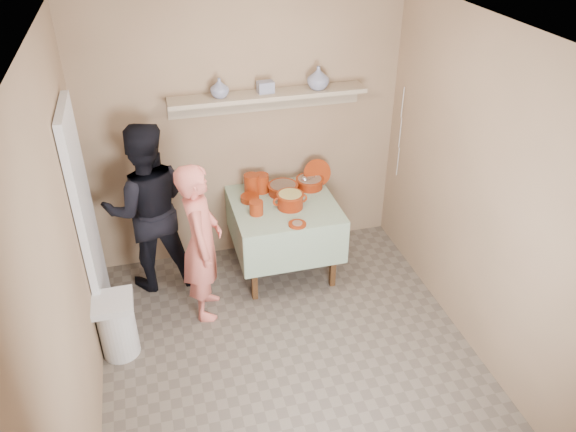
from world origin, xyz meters
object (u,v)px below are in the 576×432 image
object	(u,v)px
person_helper	(148,208)
person_cook	(202,242)
trash_bin	(117,326)
cazuela_rice	(290,199)
serving_table	(284,214)

from	to	relation	value
person_helper	person_cook	bearing A→B (deg)	124.93
person_cook	person_helper	world-z (taller)	person_helper
trash_bin	cazuela_rice	bearing A→B (deg)	22.59
person_cook	cazuela_rice	bearing A→B (deg)	-60.20
person_cook	serving_table	size ratio (longest dim) A/B	1.51
person_cook	cazuela_rice	world-z (taller)	person_cook
person_helper	trash_bin	size ratio (longest dim) A/B	2.92
person_helper	serving_table	size ratio (longest dim) A/B	1.68
person_cook	serving_table	distance (m)	0.93
serving_table	trash_bin	xyz separation A→B (m)	(-1.59, -0.77, -0.36)
cazuela_rice	trash_bin	bearing A→B (deg)	-157.41
person_helper	cazuela_rice	bearing A→B (deg)	168.04
serving_table	trash_bin	world-z (taller)	serving_table
trash_bin	person_helper	bearing A→B (deg)	68.52
cazuela_rice	trash_bin	world-z (taller)	cazuela_rice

